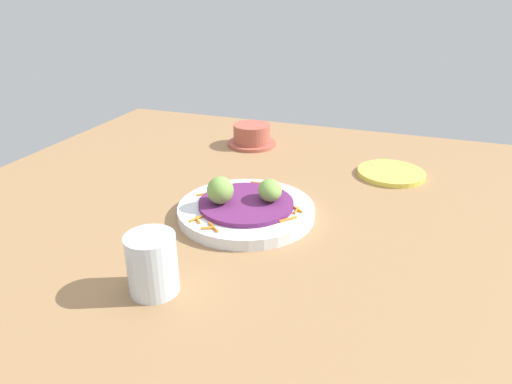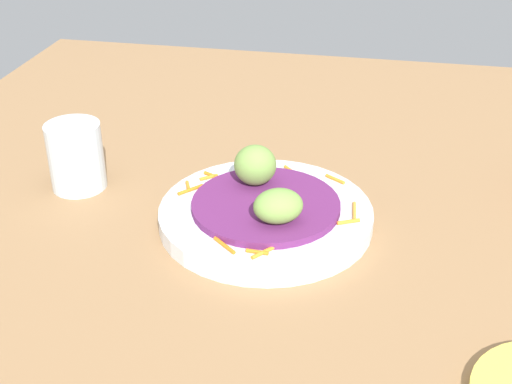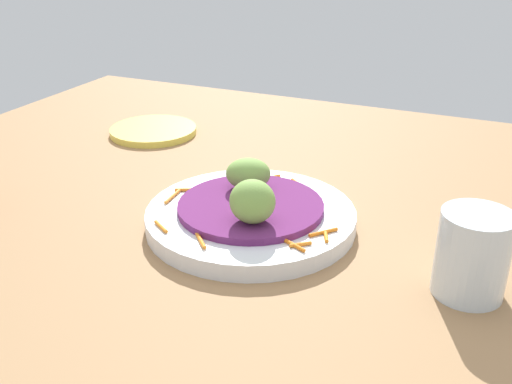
{
  "view_description": "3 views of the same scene",
  "coord_description": "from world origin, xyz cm",
  "px_view_note": "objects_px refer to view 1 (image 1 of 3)",
  "views": [
    {
      "loc": [
        -29.17,
        68.68,
        38.98
      ],
      "look_at": [
        -5.21,
        1.44,
        6.16
      ],
      "focal_mm": 32.11,
      "sensor_mm": 36.0,
      "label": 1
    },
    {
      "loc": [
        -67.58,
        -8.78,
        42.95
      ],
      "look_at": [
        -3.3,
        4.02,
        5.53
      ],
      "focal_mm": 48.27,
      "sensor_mm": 36.0,
      "label": 2
    },
    {
      "loc": [
        49.87,
        27.23,
        33.66
      ],
      "look_at": [
        -4.56,
        3.16,
        5.94
      ],
      "focal_mm": 41.42,
      "sensor_mm": 36.0,
      "label": 3
    }
  ],
  "objects_px": {
    "main_plate": "(246,211)",
    "side_plate_small": "(391,173)",
    "guac_scoop_left": "(222,191)",
    "guac_scoop_center": "(270,190)",
    "water_glass": "(151,263)",
    "terracotta_bowl": "(252,136)"
  },
  "relations": [
    {
      "from": "guac_scoop_left",
      "to": "water_glass",
      "type": "xyz_separation_m",
      "value": [
        0.0,
        0.22,
        -0.01
      ]
    },
    {
      "from": "water_glass",
      "to": "guac_scoop_left",
      "type": "bearing_deg",
      "value": -91.25
    },
    {
      "from": "main_plate",
      "to": "terracotta_bowl",
      "type": "relative_size",
      "value": 1.97
    },
    {
      "from": "guac_scoop_center",
      "to": "terracotta_bowl",
      "type": "bearing_deg",
      "value": -65.14
    },
    {
      "from": "main_plate",
      "to": "guac_scoop_left",
      "type": "height_order",
      "value": "guac_scoop_left"
    },
    {
      "from": "guac_scoop_left",
      "to": "guac_scoop_center",
      "type": "xyz_separation_m",
      "value": [
        -0.07,
        -0.04,
        -0.01
      ]
    },
    {
      "from": "main_plate",
      "to": "water_glass",
      "type": "height_order",
      "value": "water_glass"
    },
    {
      "from": "main_plate",
      "to": "side_plate_small",
      "type": "height_order",
      "value": "main_plate"
    },
    {
      "from": "main_plate",
      "to": "side_plate_small",
      "type": "xyz_separation_m",
      "value": [
        -0.22,
        -0.27,
        -0.0
      ]
    },
    {
      "from": "side_plate_small",
      "to": "guac_scoop_left",
      "type": "bearing_deg",
      "value": 48.54
    },
    {
      "from": "main_plate",
      "to": "side_plate_small",
      "type": "bearing_deg",
      "value": -129.12
    },
    {
      "from": "terracotta_bowl",
      "to": "guac_scoop_left",
      "type": "bearing_deg",
      "value": 102.56
    },
    {
      "from": "guac_scoop_left",
      "to": "side_plate_small",
      "type": "bearing_deg",
      "value": -131.46
    },
    {
      "from": "guac_scoop_left",
      "to": "side_plate_small",
      "type": "distance_m",
      "value": 0.39
    },
    {
      "from": "guac_scoop_left",
      "to": "water_glass",
      "type": "relative_size",
      "value": 0.59
    },
    {
      "from": "guac_scoop_left",
      "to": "guac_scoop_center",
      "type": "height_order",
      "value": "guac_scoop_left"
    },
    {
      "from": "main_plate",
      "to": "water_glass",
      "type": "relative_size",
      "value": 2.89
    },
    {
      "from": "main_plate",
      "to": "water_glass",
      "type": "distance_m",
      "value": 0.24
    },
    {
      "from": "terracotta_bowl",
      "to": "guac_scoop_center",
      "type": "bearing_deg",
      "value": 114.86
    },
    {
      "from": "guac_scoop_left",
      "to": "guac_scoop_center",
      "type": "distance_m",
      "value": 0.08
    },
    {
      "from": "main_plate",
      "to": "guac_scoop_center",
      "type": "xyz_separation_m",
      "value": [
        -0.04,
        -0.02,
        0.04
      ]
    },
    {
      "from": "water_glass",
      "to": "side_plate_small",
      "type": "bearing_deg",
      "value": -117.27
    }
  ]
}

